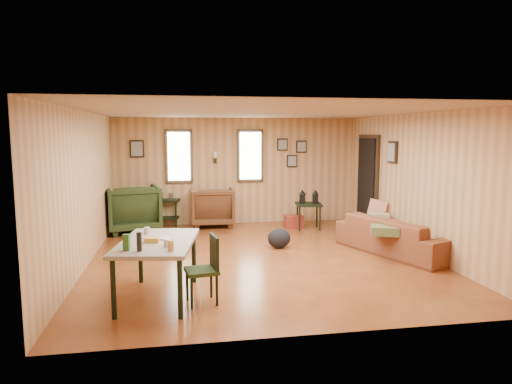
# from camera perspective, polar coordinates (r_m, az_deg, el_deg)

# --- Properties ---
(room) EXTENTS (5.54, 6.04, 2.44)m
(room) POSITION_cam_1_polar(r_m,az_deg,el_deg) (7.76, 1.39, 1.05)
(room) COLOR brown
(room) RESTS_ON ground
(sofa) EXTENTS (1.37, 2.23, 0.84)m
(sofa) POSITION_cam_1_polar(r_m,az_deg,el_deg) (8.21, 17.11, -4.49)
(sofa) COLOR brown
(sofa) RESTS_ON ground
(recliner_brown) EXTENTS (0.94, 0.89, 0.95)m
(recliner_brown) POSITION_cam_1_polar(r_m,az_deg,el_deg) (10.20, -5.47, -1.61)
(recliner_brown) COLOR #4B2B16
(recliner_brown) RESTS_ON ground
(recliner_green) EXTENTS (1.23, 1.18, 1.08)m
(recliner_green) POSITION_cam_1_polar(r_m,az_deg,el_deg) (9.90, -15.13, -1.72)
(recliner_green) COLOR #202F15
(recliner_green) RESTS_ON ground
(end_table) EXTENTS (0.68, 0.64, 0.75)m
(end_table) POSITION_cam_1_polar(r_m,az_deg,el_deg) (10.39, -11.12, -1.85)
(end_table) COLOR black
(end_table) RESTS_ON ground
(side_table) EXTENTS (0.61, 0.61, 0.86)m
(side_table) POSITION_cam_1_polar(r_m,az_deg,el_deg) (9.87, 6.59, -1.26)
(side_table) COLOR black
(side_table) RESTS_ON ground
(cooler) EXTENTS (0.41, 0.31, 0.27)m
(cooler) POSITION_cam_1_polar(r_m,az_deg,el_deg) (10.05, 4.71, -3.68)
(cooler) COLOR maroon
(cooler) RESTS_ON ground
(backpack) EXTENTS (0.47, 0.40, 0.36)m
(backpack) POSITION_cam_1_polar(r_m,az_deg,el_deg) (8.26, 2.91, -5.80)
(backpack) COLOR black
(backpack) RESTS_ON ground
(sofa_pillows) EXTENTS (1.03, 1.90, 0.39)m
(sofa_pillows) POSITION_cam_1_polar(r_m,az_deg,el_deg) (8.46, 15.37, -3.46)
(sofa_pillows) COLOR #4B552F
(sofa_pillows) RESTS_ON sofa
(dining_table) EXTENTS (1.09, 1.57, 0.96)m
(dining_table) POSITION_cam_1_polar(r_m,az_deg,el_deg) (5.79, -12.28, -6.62)
(dining_table) COLOR gray
(dining_table) RESTS_ON ground
(dining_chair) EXTENTS (0.43, 0.43, 0.83)m
(dining_chair) POSITION_cam_1_polar(r_m,az_deg,el_deg) (5.64, -6.19, -9.10)
(dining_chair) COLOR #202F15
(dining_chair) RESTS_ON ground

